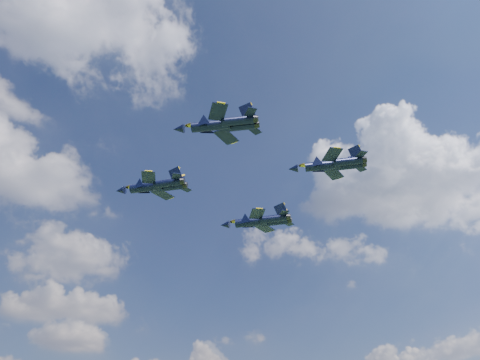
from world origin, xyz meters
name	(u,v)px	position (x,y,z in m)	size (l,w,h in m)	color
jet_lead	(144,187)	(-17.56, 21.79, 63.97)	(14.44, 13.90, 3.86)	black
jet_left	(208,126)	(-15.40, -3.80, 63.68)	(14.02, 12.31, 3.60)	black
jet_right	(249,222)	(7.51, 22.55, 62.08)	(15.32, 14.89, 4.11)	black
jet_slot	(320,166)	(8.12, -2.92, 63.49)	(13.82, 12.71, 3.62)	black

